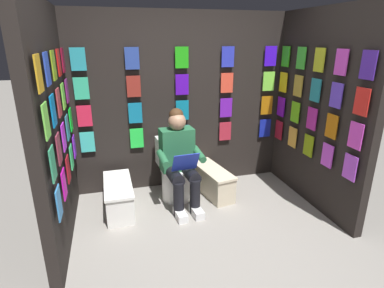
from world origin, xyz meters
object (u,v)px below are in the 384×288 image
object	(u,v)px
toilet	(175,173)
person_reading	(180,159)
comic_longbox_near	(212,181)
comic_longbox_far	(119,197)

from	to	relation	value
toilet	person_reading	xyz separation A→B (m)	(-0.01, 0.23, 0.27)
comic_longbox_near	comic_longbox_far	distance (m)	1.22
person_reading	comic_longbox_far	size ratio (longest dim) A/B	1.49
toilet	person_reading	size ratio (longest dim) A/B	0.65
comic_longbox_far	toilet	bearing A→B (deg)	-166.44
person_reading	toilet	bearing A→B (deg)	-90.57
toilet	comic_longbox_far	bearing A→B (deg)	9.94
toilet	comic_longbox_far	distance (m)	0.76
toilet	comic_longbox_near	distance (m)	0.51
comic_longbox_near	person_reading	bearing A→B (deg)	8.81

